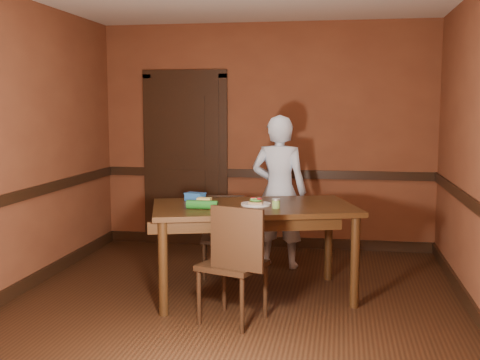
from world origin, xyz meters
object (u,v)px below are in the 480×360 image
(chair_far, at_px, (220,237))
(person, at_px, (279,192))
(chair_near, at_px, (233,263))
(dining_table, at_px, (254,251))
(sandwich_plate, at_px, (256,203))
(sauce_jar, at_px, (276,204))
(cheese_saucer, at_px, (204,201))
(food_tub, at_px, (195,197))

(chair_far, bearing_deg, person, 28.97)
(chair_far, bearing_deg, chair_near, -84.49)
(dining_table, distance_m, sandwich_plate, 0.44)
(sauce_jar, relative_size, cheese_saucer, 0.51)
(person, relative_size, sauce_jar, 19.33)
(chair_near, distance_m, sauce_jar, 0.73)
(chair_far, bearing_deg, food_tub, -118.97)
(cheese_saucer, xyz_separation_m, food_tub, (-0.12, 0.15, 0.02))
(chair_far, height_order, cheese_saucer, cheese_saucer)
(sauce_jar, height_order, food_tub, sauce_jar)
(dining_table, distance_m, food_tub, 0.75)
(chair_near, relative_size, person, 0.59)
(food_tub, bearing_deg, chair_near, -42.05)
(dining_table, xyz_separation_m, sandwich_plate, (0.02, -0.00, 0.44))
(dining_table, xyz_separation_m, cheese_saucer, (-0.46, 0.02, 0.44))
(sandwich_plate, distance_m, food_tub, 0.62)
(chair_far, distance_m, cheese_saucer, 0.74)
(sandwich_plate, distance_m, sauce_jar, 0.24)
(cheese_saucer, bearing_deg, sandwich_plate, -2.60)
(dining_table, height_order, chair_far, dining_table)
(cheese_saucer, bearing_deg, sauce_jar, -13.44)
(dining_table, height_order, sandwich_plate, sandwich_plate)
(chair_far, bearing_deg, dining_table, -64.59)
(person, bearing_deg, chair_near, 89.87)
(dining_table, height_order, cheese_saucer, cheese_saucer)
(sauce_jar, xyz_separation_m, food_tub, (-0.79, 0.31, -0.00))
(sauce_jar, bearing_deg, chair_near, -117.96)
(chair_near, xyz_separation_m, sauce_jar, (0.28, 0.54, 0.40))
(chair_near, xyz_separation_m, cheese_saucer, (-0.39, 0.70, 0.37))
(food_tub, bearing_deg, sandwich_plate, 1.23)
(person, height_order, sauce_jar, person)
(sandwich_plate, height_order, food_tub, food_tub)
(person, relative_size, cheese_saucer, 9.77)
(person, distance_m, sandwich_plate, 1.06)
(person, height_order, food_tub, person)
(dining_table, relative_size, chair_near, 1.85)
(sandwich_plate, bearing_deg, dining_table, 175.26)
(chair_near, bearing_deg, cheese_saucer, -41.23)
(sandwich_plate, relative_size, food_tub, 1.30)
(sauce_jar, distance_m, cheese_saucer, 0.69)
(chair_near, relative_size, sauce_jar, 11.43)
(sauce_jar, bearing_deg, food_tub, 158.92)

